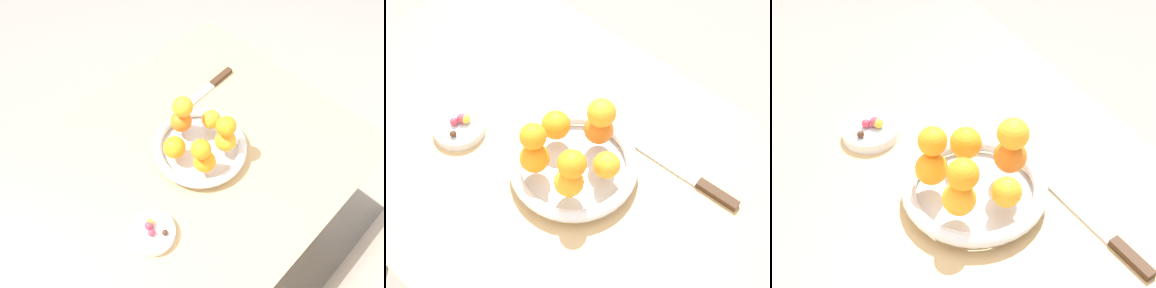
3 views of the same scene
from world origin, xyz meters
The scene contains 17 objects.
ground_plane centered at (0.00, 0.00, 0.00)m, with size 6.00×6.00×0.00m, color gray.
dining_table centered at (0.00, 0.00, 0.65)m, with size 1.10×0.76×0.74m.
fruit_bowl centered at (-0.12, 0.00, 0.76)m, with size 0.26×0.26×0.04m.
candy_dish centered at (0.14, 0.09, 0.75)m, with size 0.11×0.11×0.02m, color silver.
orange_0 centered at (-0.12, -0.07, 0.81)m, with size 0.06×0.06×0.06m, color orange.
orange_1 centered at (-0.05, -0.02, 0.81)m, with size 0.06×0.06×0.06m, color orange.
orange_2 centered at (-0.07, 0.06, 0.81)m, with size 0.06×0.06×0.06m, color orange.
orange_3 centered at (-0.16, 0.06, 0.81)m, with size 0.06×0.06×0.06m, color orange.
orange_4 centered at (-0.19, -0.02, 0.81)m, with size 0.05×0.05×0.05m, color orange.
orange_5 centered at (-0.13, -0.07, 0.87)m, with size 0.06×0.06×0.06m, color orange.
orange_6 centered at (-0.07, 0.05, 0.87)m, with size 0.05×0.05×0.05m, color orange.
orange_7 centered at (-0.16, 0.05, 0.87)m, with size 0.05×0.05×0.05m, color orange.
candy_ball_0 centered at (0.13, 0.07, 0.77)m, with size 0.02×0.02×0.02m, color gold.
candy_ball_1 centered at (0.14, 0.08, 0.77)m, with size 0.02×0.02×0.02m, color #C6384C.
candy_ball_2 centered at (0.14, 0.10, 0.77)m, with size 0.02×0.02×0.02m, color #C6384C.
candy_ball_3 centered at (0.12, 0.12, 0.77)m, with size 0.01×0.01×0.01m, color #472819.
knife centered at (-0.31, -0.15, 0.75)m, with size 0.26×0.03×0.01m.
Camera 1 is at (0.30, 0.39, 1.64)m, focal length 35.00 mm.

